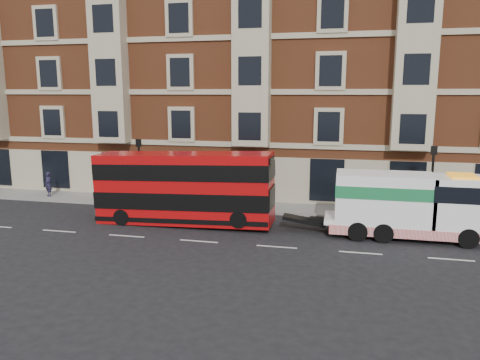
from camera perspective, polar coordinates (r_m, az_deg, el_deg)
name	(u,v)px	position (r m, az deg, el deg)	size (l,w,h in m)	color
ground	(199,241)	(24.13, -5.03, -7.45)	(120.00, 120.00, 0.00)	black
sidewalk	(233,206)	(31.06, -0.83, -3.14)	(90.00, 3.00, 0.15)	slate
victorian_terrace	(262,58)	(37.49, 2.67, 14.61)	(45.00, 12.00, 20.40)	brown
lamp_post_west	(139,167)	(31.29, -12.16, 1.59)	(0.35, 0.15, 4.35)	black
lamp_post_east	(432,178)	(28.85, 22.35, 0.27)	(0.35, 0.15, 4.35)	black
double_decker_bus	(184,187)	(26.78, -6.84, -0.85)	(10.13, 2.32, 4.10)	#B0090B
tow_truck	(406,205)	(25.56, 19.61, -2.83)	(8.11, 2.40, 3.38)	white
pedestrian	(48,184)	(36.00, -22.34, -0.47)	(0.64, 0.42, 1.76)	#201C38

